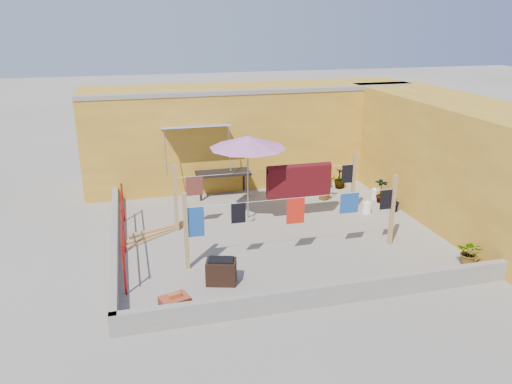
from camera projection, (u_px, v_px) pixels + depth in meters
The scene contains 21 objects.
ground at pixel (276, 232), 13.06m from camera, with size 80.00×80.00×0.00m, color #9E998E.
wall_back at pixel (251, 133), 16.94m from camera, with size 11.00×3.27×3.21m.
wall_right at pixel (457, 160), 13.77m from camera, with size 2.40×9.00×3.20m, color gold.
parapet_front at pixel (330, 294), 9.72m from camera, with size 8.30×0.16×0.44m, color gray.
parapet_left at pixel (115, 241), 12.02m from camera, with size 0.16×7.30×0.44m, color gray.
red_railing at pixel (123, 224), 11.73m from camera, with size 0.05×4.20×1.10m.
clothesline_rig at pixel (295, 186), 13.36m from camera, with size 5.09×2.35×1.80m.
patio_umbrella at pixel (248, 142), 13.15m from camera, with size 2.09×2.09×2.46m.
outdoor_table at pixel (223, 174), 15.56m from camera, with size 1.71×0.88×0.79m.
brick_stack at pixel (175, 306), 9.37m from camera, with size 0.62×0.53×0.46m.
lumber_pile at pixel (164, 230), 13.00m from camera, with size 2.09×1.36×0.14m.
brazier at pixel (221, 271), 10.49m from camera, with size 0.71×0.58×0.56m.
white_basin at pixel (375, 285), 10.41m from camera, with size 0.55×0.55×0.10m.
water_jug_a at pixel (367, 208), 14.28m from camera, with size 0.25×0.25×0.38m.
water_jug_b at pixel (375, 194), 15.41m from camera, with size 0.24×0.24×0.37m.
green_hose at pixel (324, 185), 16.60m from camera, with size 0.56×0.56×0.08m.
plant_back_a at pixel (324, 188), 15.37m from camera, with size 0.63×0.55×0.70m, color #195719.
plant_back_b at pixel (340, 178), 16.35m from camera, with size 0.38×0.38×0.68m, color #195719.
plant_right_a at pixel (381, 190), 15.05m from camera, with size 0.42×0.28×0.79m, color #195719.
plant_right_b at pixel (394, 201), 14.33m from camera, with size 0.36×0.29×0.66m, color #195719.
plant_right_c at pixel (470, 253), 11.25m from camera, with size 0.55×0.47×0.61m, color #195719.
Camera 1 is at (-3.53, -11.46, 5.32)m, focal length 35.00 mm.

